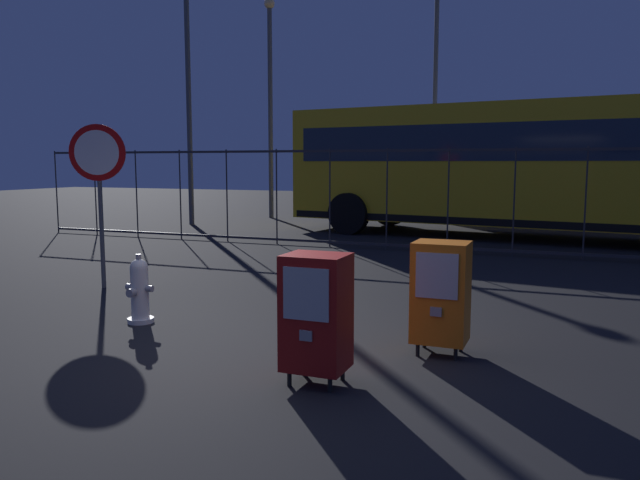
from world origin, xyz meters
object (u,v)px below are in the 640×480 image
Objects in this scene: street_light_near_left at (270,92)px; fire_hydrant at (140,291)px; street_light_near_right at (436,68)px; bus_near at (519,163)px; street_light_far_left at (188,67)px; newspaper_box_primary at (441,292)px; newspaper_box_secondary at (316,312)px; stop_sign at (98,171)px; bus_far at (613,163)px.

fire_hydrant is at bearing -70.04° from street_light_near_left.
bus_near is at bearing -59.40° from street_light_near_right.
street_light_near_right is 1.09× the size of street_light_far_left.
newspaper_box_secondary is (-0.75, -1.11, 0.00)m from newspaper_box_primary.
bus_near is 9.07m from street_light_far_left.
bus_near is 6.53m from street_light_near_right.
street_light_far_left is at bearing 115.62° from stop_sign.
bus_far reaches higher than stop_sign.
street_light_near_right is 7.66m from street_light_far_left.
newspaper_box_primary is at bearing -81.64° from bus_near.
newspaper_box_secondary is (2.47, -1.03, 0.22)m from fire_hydrant.
bus_far is (5.34, 14.18, 1.36)m from fire_hydrant.
street_light_near_right is (4.59, 2.34, 0.78)m from street_light_near_left.
street_light_near_left reaches higher than fire_hydrant.
bus_near is at bearing 0.38° from street_light_far_left.
street_light_near_right reaches higher than bus_far.
street_light_near_left reaches higher than bus_far.
stop_sign is at bearing -112.76° from bus_near.
street_light_near_left is (-7.56, 2.68, 2.16)m from bus_near.
bus_far is at bearing 61.30° from stop_sign.
street_light_near_left is 2.99m from street_light_far_left.
bus_near is 1.44× the size of street_light_far_left.
bus_near and bus_far have the same top height.
street_light_far_left reaches higher than stop_sign.
street_light_near_left is 0.89× the size of street_light_far_left.
stop_sign is at bearing 165.35° from newspaper_box_primary.
street_light_near_left is at bearing 117.56° from newspaper_box_secondary.
street_light_near_left is (-7.64, 12.10, 3.30)m from newspaper_box_primary.
bus_near is at bearing -19.52° from street_light_near_left.
street_light_near_right reaches higher than newspaper_box_primary.
newspaper_box_primary is 13.36m from street_light_far_left.
street_light_near_left is at bearing 122.28° from newspaper_box_primary.
stop_sign is 0.34× the size of street_light_near_left.
bus_far is at bearing 79.32° from newspaper_box_secondary.
street_light_near_left is at bearing -153.02° from street_light_near_right.
bus_far is 12.15m from street_light_far_left.
newspaper_box_primary is 9.49m from bus_near.
bus_near is (0.67, 10.53, 1.14)m from newspaper_box_secondary.
street_light_far_left is at bearing -138.42° from street_light_near_right.
bus_far is 1.43× the size of street_light_far_left.
street_light_far_left reaches higher than street_light_near_left.
street_light_far_left is (-5.55, 9.44, 3.95)m from fire_hydrant.
bus_far reaches higher than newspaper_box_primary.
newspaper_box_secondary is at bearing -95.40° from bus_far.
fire_hydrant is 0.07× the size of bus_far.
newspaper_box_secondary is 10.61m from bus_near.
newspaper_box_secondary is 0.09× the size of bus_near.
street_light_near_right is (-2.97, 5.02, 2.94)m from bus_near.
newspaper_box_primary is 14.30m from bus_far.
newspaper_box_secondary is 0.15× the size of street_light_near_left.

